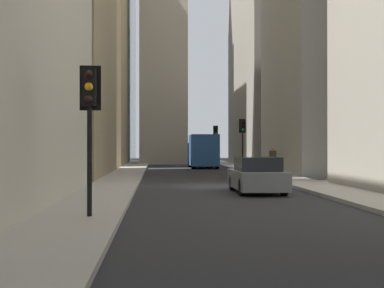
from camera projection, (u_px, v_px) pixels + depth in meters
ground_plane at (212, 186)px, 25.58m from camera, size 135.00×135.00×0.00m
sidewalk_right at (114, 185)px, 25.30m from camera, size 90.00×2.20×0.14m
sidewalk_left at (308, 184)px, 25.87m from camera, size 90.00×2.20×0.14m
building_left_far at (289, 4)px, 55.25m from camera, size 17.02×10.00×32.14m
building_right_far at (74, 36)px, 53.87m from camera, size 14.51×10.00×25.31m
church_spire at (163, 11)px, 59.62m from camera, size 5.53×5.53×31.61m
delivery_truck at (203, 151)px, 47.73m from camera, size 6.46×2.25×2.84m
hatchback_grey at (257, 176)px, 21.86m from camera, size 4.30×1.78×1.42m
traffic_light_foreground at (90, 105)px, 13.40m from camera, size 0.43×0.52×3.67m
traffic_light_midblock at (243, 132)px, 43.62m from camera, size 0.43×0.52×3.89m
traffic_light_far_junction at (216, 135)px, 59.72m from camera, size 0.43×0.52×3.98m
pedestrian at (273, 158)px, 36.58m from camera, size 0.26×0.44×1.69m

